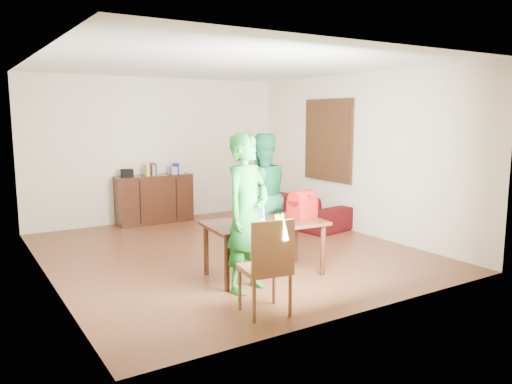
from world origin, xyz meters
TOP-DOWN VIEW (x-y plane):
  - room at (0.01, 0.13)m, footprint 5.20×5.70m
  - table at (-0.14, -1.20)m, footprint 1.55×0.97m
  - chair at (-0.82, -2.25)m, footprint 0.51×0.50m
  - person_near at (-0.61, -1.55)m, footprint 0.78×0.65m
  - person_far at (0.25, -0.50)m, footprint 0.91×0.73m
  - laptop at (-0.29, -1.21)m, footprint 0.35×0.30m
  - bananas at (-0.17, -1.56)m, footprint 0.18×0.12m
  - bottle at (-0.11, -1.53)m, footprint 0.07×0.07m
  - red_bag at (0.41, -1.25)m, footprint 0.43×0.32m
  - sofa at (1.95, 1.00)m, footprint 1.11×2.19m

SIDE VIEW (x-z plane):
  - chair at x=-0.82m, z-range -0.21..0.79m
  - sofa at x=1.95m, z-range 0.00..0.61m
  - table at x=-0.14m, z-range 0.26..0.95m
  - bananas at x=-0.17m, z-range 0.69..0.75m
  - laptop at x=-0.29m, z-range 0.63..0.84m
  - bottle at x=-0.11m, z-range 0.69..0.86m
  - red_bag at x=0.41m, z-range 0.69..0.97m
  - person_far at x=0.25m, z-range 0.00..1.76m
  - person_near at x=-0.61m, z-range 0.00..1.81m
  - room at x=0.01m, z-range -0.14..2.76m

